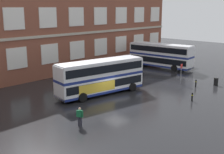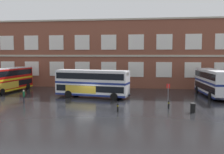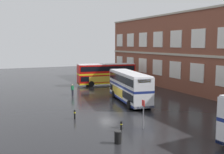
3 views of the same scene
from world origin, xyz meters
TOP-DOWN VIEW (x-y plane):
  - ground_plane at (0.00, 2.00)m, footprint 120.00×120.00m
  - brick_terminal_building at (1.11, 17.98)m, footprint 56.69×8.19m
  - double_decker_near at (-15.07, 6.28)m, footprint 3.81×11.22m
  - double_decker_middle at (0.38, 2.81)m, footprint 11.28×4.43m
  - double_decker_far at (18.37, 6.55)m, footprint 3.51×11.17m
  - waiting_passenger at (-7.67, -2.72)m, footprint 0.41×0.60m
  - bus_stand_flag at (11.20, -1.61)m, footprint 0.44×0.10m
  - station_litter_bin at (13.65, -5.46)m, footprint 0.60×0.60m
  - safety_bollard_west at (11.13, -3.88)m, footprint 0.19×0.19m
  - safety_bollard_east at (5.37, -6.45)m, footprint 0.19×0.19m

SIDE VIEW (x-z plane):
  - ground_plane at x=0.00m, z-range 0.00..0.00m
  - safety_bollard_west at x=11.13m, z-range 0.02..0.97m
  - safety_bollard_east at x=5.37m, z-range 0.02..0.97m
  - station_litter_bin at x=13.65m, z-range 0.01..1.04m
  - waiting_passenger at x=-7.67m, z-range 0.08..1.78m
  - bus_stand_flag at x=11.20m, z-range 0.29..2.99m
  - double_decker_near at x=-15.07m, z-range 0.11..4.18m
  - double_decker_middle at x=0.38m, z-range 0.11..4.18m
  - double_decker_far at x=18.37m, z-range 0.11..4.18m
  - brick_terminal_building at x=1.11m, z-range -0.15..12.90m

